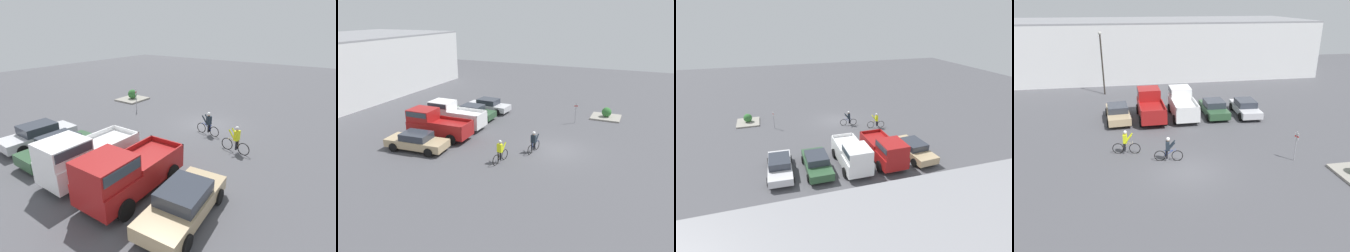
{
  "view_description": "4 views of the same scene",
  "coord_description": "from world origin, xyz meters",
  "views": [
    {
      "loc": [
        -15.25,
        18.68,
        9.58
      ],
      "look_at": [
        0.44,
        3.87,
        1.2
      ],
      "focal_mm": 28.0,
      "sensor_mm": 36.0,
      "label": 1
    },
    {
      "loc": [
        -23.9,
        4.2,
        8.95
      ],
      "look_at": [
        0.44,
        3.87,
        1.2
      ],
      "focal_mm": 35.0,
      "sensor_mm": 36.0,
      "label": 2
    },
    {
      "loc": [
        5.76,
        21.32,
        5.31
      ],
      "look_at": [
        0.44,
        3.87,
        1.2
      ],
      "focal_mm": 28.0,
      "sensor_mm": 36.0,
      "label": 3
    },
    {
      "loc": [
        -7.99,
        -14.8,
        9.28
      ],
      "look_at": [
        0.44,
        3.87,
        1.2
      ],
      "focal_mm": 35.0,
      "sensor_mm": 36.0,
      "label": 4
    }
  ],
  "objects": [
    {
      "name": "curb_island",
      "position": [
        9.55,
        -3.91,
        0.07
      ],
      "size": [
        3.77,
        2.38,
        0.15
      ],
      "primitive_type": "cube",
      "color": "gray",
      "rests_on": "ground_plane"
    },
    {
      "name": "sedan_1",
      "position": [
        1.47,
        8.23,
        0.74
      ],
      "size": [
        2.02,
        4.72,
        1.48
      ],
      "color": "#2D5133",
      "rests_on": "ground_plane"
    },
    {
      "name": "pickup_truck_1",
      "position": [
        4.26,
        8.68,
        1.13
      ],
      "size": [
        2.16,
        4.99,
        2.2
      ],
      "color": "white",
      "rests_on": "ground_plane"
    },
    {
      "name": "fire_lane_sign",
      "position": [
        7.22,
        -0.77,
        1.23
      ],
      "size": [
        0.12,
        0.29,
        2.02
      ],
      "color": "#9E9EA3",
      "rests_on": "ground_plane"
    },
    {
      "name": "sedan_0",
      "position": [
        -4.13,
        8.33,
        0.72
      ],
      "size": [
        2.09,
        4.32,
        1.43
      ],
      "color": "#2D5133",
      "rests_on": "ground_plane"
    },
    {
      "name": "shrub",
      "position": [
        9.18,
        -3.59,
        0.52
      ],
      "size": [
        0.74,
        0.74,
        0.74
      ],
      "color": "#1E4C23",
      "rests_on": "curb_island"
    },
    {
      "name": "cyclist_1",
      "position": [
        -2.14,
        1.78,
        0.83
      ],
      "size": [
        1.86,
        0.53,
        1.72
      ],
      "color": "black",
      "rests_on": "ground_plane"
    },
    {
      "name": "ground_plane",
      "position": [
        0.0,
        0.0,
        0.0
      ],
      "size": [
        80.0,
        80.0,
        0.0
      ],
      "primitive_type": "plane",
      "color": "#4C4C51"
    },
    {
      "name": "pickup_truck_0",
      "position": [
        -1.29,
        8.59,
        1.16
      ],
      "size": [
        2.62,
        5.17,
        2.25
      ],
      "color": "black",
      "rests_on": "ground_plane"
    },
    {
      "name": "cyclist_0",
      "position": [
        -0.05,
        2.72,
        0.8
      ],
      "size": [
        1.82,
        0.53,
        1.62
      ],
      "color": "black",
      "rests_on": "ground_plane"
    },
    {
      "name": "sedan_2",
      "position": [
        7.07,
        8.27,
        0.71
      ],
      "size": [
        2.16,
        4.79,
        1.41
      ],
      "color": "black",
      "rests_on": "ground_plane"
    }
  ]
}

